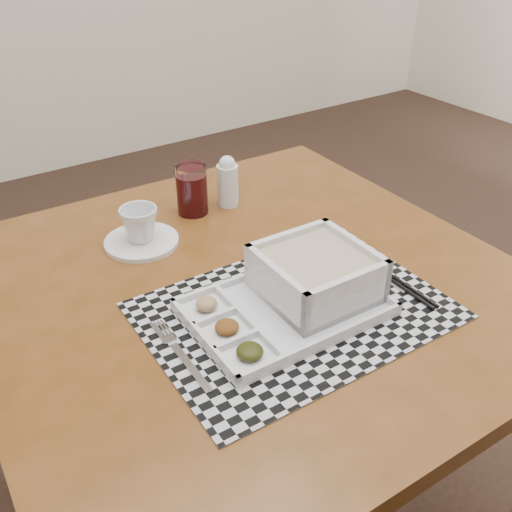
# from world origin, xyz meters

# --- Properties ---
(floor) EXTENTS (5.00, 5.00, 0.00)m
(floor) POSITION_xyz_m (0.00, 0.00, 0.00)
(floor) COLOR black
(floor) RESTS_ON ground
(dining_table) EXTENTS (0.97, 0.97, 0.71)m
(dining_table) POSITION_xyz_m (-0.53, 0.15, 0.64)
(dining_table) COLOR #4D2E0E
(dining_table) RESTS_ON ground
(placemat) EXTENTS (0.51, 0.37, 0.00)m
(placemat) POSITION_xyz_m (-0.52, 0.02, 0.71)
(placemat) COLOR #AEAEB6
(placemat) RESTS_ON dining_table
(serving_tray) EXTENTS (0.33, 0.23, 0.09)m
(serving_tray) POSITION_xyz_m (-0.49, 0.03, 0.75)
(serving_tray) COLOR silver
(serving_tray) RESTS_ON placemat
(fork) EXTENTS (0.02, 0.19, 0.00)m
(fork) POSITION_xyz_m (-0.73, 0.03, 0.72)
(fork) COLOR silver
(fork) RESTS_ON placemat
(spoon) EXTENTS (0.04, 0.18, 0.01)m
(spoon) POSITION_xyz_m (-0.33, 0.09, 0.72)
(spoon) COLOR silver
(spoon) RESTS_ON placemat
(chopsticks) EXTENTS (0.02, 0.24, 0.01)m
(chopsticks) POSITION_xyz_m (-0.32, 0.01, 0.72)
(chopsticks) COLOR black
(chopsticks) RESTS_ON placemat
(saucer) EXTENTS (0.15, 0.15, 0.01)m
(saucer) POSITION_xyz_m (-0.64, 0.37, 0.72)
(saucer) COLOR silver
(saucer) RESTS_ON dining_table
(cup) EXTENTS (0.08, 0.08, 0.07)m
(cup) POSITION_xyz_m (-0.64, 0.37, 0.76)
(cup) COLOR silver
(cup) RESTS_ON saucer
(juice_glass) EXTENTS (0.07, 0.07, 0.11)m
(juice_glass) POSITION_xyz_m (-0.49, 0.43, 0.76)
(juice_glass) COLOR white
(juice_glass) RESTS_ON dining_table
(creamer_bottle) EXTENTS (0.05, 0.05, 0.12)m
(creamer_bottle) POSITION_xyz_m (-0.41, 0.42, 0.77)
(creamer_bottle) COLOR silver
(creamer_bottle) RESTS_ON dining_table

